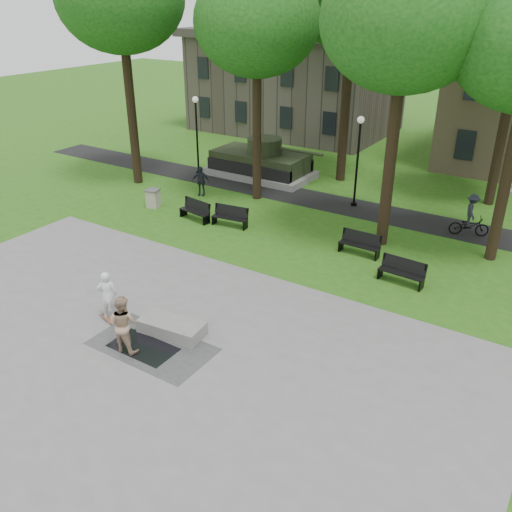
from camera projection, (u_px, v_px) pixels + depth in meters
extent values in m
plane|color=#245915|center=(206.00, 302.00, 19.88)|extent=(120.00, 120.00, 0.00)
cube|color=gray|center=(103.00, 375.00, 16.10)|extent=(22.00, 16.00, 0.02)
cube|color=black|center=(343.00, 205.00, 28.95)|extent=(44.00, 2.60, 0.01)
cube|color=#4C443D|center=(296.00, 84.00, 43.70)|extent=(15.00, 10.00, 7.20)
cylinder|color=black|center=(131.00, 106.00, 30.56)|extent=(0.52, 0.52, 8.96)
cylinder|color=black|center=(257.00, 126.00, 28.26)|extent=(0.48, 0.48, 8.00)
ellipsoid|color=#104811|center=(257.00, 21.00, 26.07)|extent=(6.20, 6.20, 5.27)
cylinder|color=black|center=(391.00, 153.00, 22.79)|extent=(0.50, 0.50, 8.32)
ellipsoid|color=#104811|center=(406.00, 19.00, 20.51)|extent=(6.60, 6.60, 5.61)
cylinder|color=black|center=(508.00, 172.00, 21.49)|extent=(0.46, 0.46, 7.68)
cylinder|color=black|center=(346.00, 102.00, 30.92)|extent=(0.54, 0.54, 9.28)
cylinder|color=black|center=(504.00, 123.00, 27.31)|extent=(0.50, 0.50, 8.64)
cylinder|color=black|center=(197.00, 139.00, 33.08)|extent=(0.12, 0.12, 4.40)
sphere|color=silver|center=(195.00, 100.00, 32.06)|extent=(0.36, 0.36, 0.36)
cylinder|color=black|center=(199.00, 172.00, 34.01)|extent=(0.32, 0.32, 0.16)
cylinder|color=black|center=(357.00, 166.00, 27.98)|extent=(0.12, 0.12, 4.40)
sphere|color=silver|center=(361.00, 120.00, 26.95)|extent=(0.36, 0.36, 0.36)
cylinder|color=black|center=(354.00, 204.00, 28.90)|extent=(0.32, 0.32, 0.16)
cube|color=gray|center=(260.00, 173.00, 33.54)|extent=(6.50, 3.40, 0.40)
cube|color=#253019|center=(260.00, 161.00, 33.21)|extent=(5.80, 2.80, 1.10)
cube|color=black|center=(248.00, 170.00, 32.28)|extent=(5.80, 0.35, 0.70)
cube|color=black|center=(272.00, 159.00, 34.32)|extent=(5.80, 0.35, 0.70)
cylinder|color=#253019|center=(264.00, 146.00, 32.63)|extent=(2.10, 2.10, 0.90)
cylinder|color=#253019|center=(298.00, 151.00, 31.51)|extent=(3.20, 0.18, 0.18)
cube|color=black|center=(143.00, 347.00, 17.32)|extent=(2.20, 1.20, 0.00)
cube|color=gray|center=(172.00, 327.00, 17.97)|extent=(2.30, 1.24, 0.45)
cube|color=brown|center=(108.00, 319.00, 18.75)|extent=(0.81, 0.40, 0.07)
imported|color=white|center=(107.00, 295.00, 18.50)|extent=(0.77, 0.77, 1.80)
imported|color=tan|center=(123.00, 324.00, 16.80)|extent=(1.03, 0.85, 1.93)
imported|color=#20232B|center=(201.00, 181.00, 30.06)|extent=(1.05, 0.75, 1.65)
imported|color=black|center=(469.00, 226.00, 25.21)|extent=(1.89, 1.21, 0.94)
imported|color=#21242D|center=(472.00, 211.00, 24.88)|extent=(0.90, 1.15, 1.56)
cube|color=black|center=(194.00, 212.00, 26.90)|extent=(1.85, 0.74, 0.05)
cube|color=black|center=(197.00, 205.00, 26.93)|extent=(1.80, 0.44, 0.50)
cube|color=black|center=(182.00, 212.00, 27.41)|extent=(0.13, 0.45, 0.45)
cube|color=black|center=(208.00, 219.00, 26.58)|extent=(0.13, 0.45, 0.45)
cube|color=black|center=(230.00, 218.00, 26.15)|extent=(1.84, 0.67, 0.05)
cube|color=black|center=(232.00, 211.00, 26.19)|extent=(1.80, 0.38, 0.50)
cube|color=black|center=(216.00, 219.00, 26.66)|extent=(0.12, 0.45, 0.45)
cube|color=black|center=(244.00, 226.00, 25.84)|extent=(0.12, 0.45, 0.45)
cube|color=black|center=(359.00, 245.00, 23.30)|extent=(1.81, 0.48, 0.05)
cube|color=black|center=(362.00, 237.00, 23.33)|extent=(1.80, 0.18, 0.50)
cube|color=black|center=(341.00, 246.00, 23.81)|extent=(0.07, 0.45, 0.45)
cube|color=black|center=(377.00, 255.00, 22.98)|extent=(0.07, 0.45, 0.45)
cube|color=black|center=(401.00, 273.00, 20.97)|extent=(1.83, 0.57, 0.05)
cube|color=black|center=(404.00, 264.00, 21.01)|extent=(1.81, 0.27, 0.50)
cube|color=black|center=(380.00, 273.00, 21.49)|extent=(0.09, 0.45, 0.45)
cube|color=black|center=(422.00, 284.00, 20.66)|extent=(0.09, 0.45, 0.45)
cube|color=#B0AA91|center=(153.00, 199.00, 28.58)|extent=(0.74, 0.74, 0.90)
cube|color=#4C4C4C|center=(152.00, 190.00, 28.37)|extent=(0.81, 0.81, 0.06)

